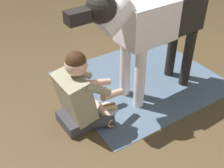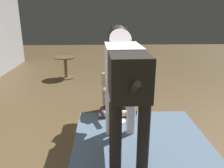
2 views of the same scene
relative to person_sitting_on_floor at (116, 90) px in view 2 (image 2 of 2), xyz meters
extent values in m
plane|color=brown|center=(-0.95, -0.12, -0.34)|extent=(16.14, 16.14, 0.00)
cube|color=slate|center=(-0.97, -0.26, -0.33)|extent=(1.83, 1.59, 0.01)
cube|color=#3D3B42|center=(0.09, 0.00, -0.28)|extent=(0.25, 0.35, 0.12)
cylinder|color=#3D3B42|center=(-0.06, -0.16, -0.27)|extent=(0.41, 0.28, 0.11)
cylinder|color=beige|center=(-0.21, -0.09, -0.28)|extent=(0.13, 0.37, 0.09)
cylinder|color=#3D3B42|center=(-0.07, 0.15, -0.27)|extent=(0.41, 0.26, 0.11)
cylinder|color=beige|center=(-0.22, 0.08, -0.28)|extent=(0.11, 0.36, 0.09)
cube|color=gray|center=(0.05, 0.00, 0.01)|extent=(0.31, 0.41, 0.50)
cylinder|color=gray|center=(-0.09, -0.18, 0.14)|extent=(0.29, 0.09, 0.24)
cylinder|color=beige|center=(-0.30, -0.14, -0.04)|extent=(0.28, 0.10, 0.12)
cylinder|color=gray|center=(-0.11, 0.17, 0.14)|extent=(0.29, 0.09, 0.24)
cylinder|color=beige|center=(-0.30, 0.11, -0.04)|extent=(0.28, 0.12, 0.12)
sphere|color=beige|center=(0.01, 0.00, 0.36)|extent=(0.21, 0.21, 0.21)
sphere|color=#432616|center=(0.01, 0.00, 0.39)|extent=(0.19, 0.19, 0.19)
cylinder|color=silver|center=(-0.65, 0.11, 0.02)|extent=(0.11, 0.11, 0.71)
cylinder|color=silver|center=(-0.64, -0.15, 0.02)|extent=(0.11, 0.11, 0.71)
cylinder|color=black|center=(-1.37, 0.08, 0.02)|extent=(0.11, 0.11, 0.71)
cylinder|color=black|center=(-1.36, -0.18, 0.02)|extent=(0.11, 0.11, 0.71)
cube|color=silver|center=(-0.80, -0.03, 0.58)|extent=(0.58, 0.39, 0.41)
cube|color=black|center=(-1.23, -0.04, 0.58)|extent=(0.50, 0.37, 0.39)
cylinder|color=silver|center=(-0.40, -0.01, 0.73)|extent=(0.42, 0.27, 0.39)
sphere|color=black|center=(-0.27, -0.01, 0.82)|extent=(0.28, 0.28, 0.28)
cube|color=black|center=(-0.04, 0.00, 0.80)|extent=(0.21, 0.13, 0.11)
cone|color=black|center=(-0.29, 0.07, 0.93)|extent=(0.10, 0.10, 0.12)
cone|color=black|center=(-0.28, -0.09, 0.93)|extent=(0.10, 0.10, 0.12)
cylinder|color=black|center=(-1.50, -0.05, 0.54)|extent=(0.37, 0.06, 0.24)
cylinder|color=silver|center=(-0.33, -0.01, -0.33)|extent=(0.22, 0.22, 0.01)
cylinder|color=#D7B570|center=(-0.33, -0.03, -0.30)|extent=(0.17, 0.08, 0.05)
cylinder|color=#D7B570|center=(-0.33, 0.01, -0.30)|extent=(0.17, 0.08, 0.05)
cylinder|color=brown|center=(-0.33, -0.01, -0.30)|extent=(0.18, 0.07, 0.04)
cylinder|color=brown|center=(1.84, 1.03, -0.11)|extent=(0.07, 0.07, 0.47)
cylinder|color=brown|center=(1.84, 1.03, -0.33)|extent=(0.35, 0.35, 0.02)
cylinder|color=brown|center=(1.84, 1.03, 0.14)|extent=(0.46, 0.46, 0.03)
camera|label=1|loc=(0.91, 2.00, 1.72)|focal=45.58mm
camera|label=2|loc=(-3.17, 0.18, 1.13)|focal=36.24mm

